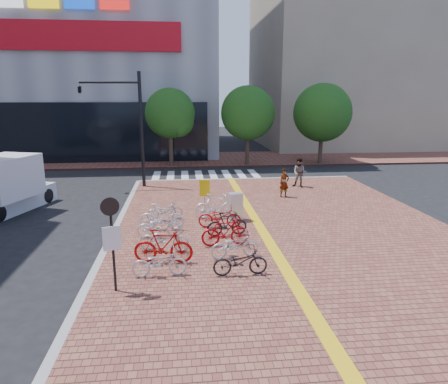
{
  "coord_description": "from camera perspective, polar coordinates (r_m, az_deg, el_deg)",
  "views": [
    {
      "loc": [
        -1.18,
        -13.68,
        5.46
      ],
      "look_at": [
        0.66,
        3.53,
        1.3
      ],
      "focal_mm": 32.0,
      "sensor_mm": 36.0,
      "label": 1
    }
  ],
  "objects": [
    {
      "name": "bike_6",
      "position": [
        12.27,
        2.34,
        -9.89
      ],
      "size": [
        1.68,
        0.62,
        0.88
      ],
      "primitive_type": "imported",
      "rotation": [
        0.0,
        0.0,
        1.59
      ],
      "color": "black",
      "rests_on": "sidewalk"
    },
    {
      "name": "bike_10",
      "position": [
        16.52,
        -0.61,
        -3.55
      ],
      "size": [
        1.81,
        0.77,
        0.93
      ],
      "primitive_type": "imported",
      "rotation": [
        0.0,
        0.0,
        1.48
      ],
      "color": "#AF0C0F",
      "rests_on": "sidewalk"
    },
    {
      "name": "tactile_strip",
      "position": [
        10.66,
        12.67,
        -16.69
      ],
      "size": [
        0.4,
        34.0,
        0.01
      ],
      "primitive_type": "cube",
      "color": "yellow",
      "rests_on": "sidewalk"
    },
    {
      "name": "traffic_light_pole",
      "position": [
        24.36,
        -15.54,
        11.43
      ],
      "size": [
        3.6,
        1.39,
        6.7
      ],
      "color": "black",
      "rests_on": "sidewalk"
    },
    {
      "name": "bike_3",
      "position": [
        15.6,
        -9.22,
        -4.82
      ],
      "size": [
        1.73,
        0.65,
        0.9
      ],
      "primitive_type": "imported",
      "rotation": [
        0.0,
        0.0,
        1.6
      ],
      "color": "silver",
      "rests_on": "sidewalk"
    },
    {
      "name": "yellow_sign",
      "position": [
        17.76,
        -2.79,
        0.09
      ],
      "size": [
        0.47,
        0.12,
        1.72
      ],
      "color": "#B7B7BC",
      "rests_on": "sidewalk"
    },
    {
      "name": "kerb_west",
      "position": [
        10.6,
        -21.71,
        -18.07
      ],
      "size": [
        0.25,
        34.0,
        0.15
      ],
      "primitive_type": "cube",
      "color": "gray",
      "rests_on": "ground"
    },
    {
      "name": "box_truck",
      "position": [
        21.95,
        -28.84,
        0.91
      ],
      "size": [
        3.48,
        5.19,
        2.77
      ],
      "color": "silver",
      "rests_on": "ground"
    },
    {
      "name": "pedestrian_b",
      "position": [
        24.28,
        10.76,
        2.72
      ],
      "size": [
        1.05,
        0.98,
        1.72
      ],
      "primitive_type": "imported",
      "rotation": [
        0.0,
        0.0,
        -0.52
      ],
      "color": "#464959",
      "rests_on": "sidewalk"
    },
    {
      "name": "bike_9",
      "position": [
        15.56,
        0.43,
        -4.55
      ],
      "size": [
        1.66,
        0.69,
        0.97
      ],
      "primitive_type": "imported",
      "rotation": [
        0.0,
        0.0,
        1.72
      ],
      "color": "black",
      "rests_on": "sidewalk"
    },
    {
      "name": "pedestrian_a",
      "position": [
        21.69,
        8.6,
        1.3
      ],
      "size": [
        0.65,
        0.52,
        1.55
      ],
      "primitive_type": "imported",
      "rotation": [
        0.0,
        0.0,
        0.28
      ],
      "color": "gray",
      "rests_on": "sidewalk"
    },
    {
      "name": "crosswalk",
      "position": [
        28.26,
        -2.56,
        2.37
      ],
      "size": [
        7.5,
        4.0,
        0.01
      ],
      "color": "silver",
      "rests_on": "ground"
    },
    {
      "name": "street_trees",
      "position": [
        31.78,
        5.31,
        11.0
      ],
      "size": [
        16.2,
        4.6,
        6.35
      ],
      "color": "#38281E",
      "rests_on": "far_sidewalk"
    },
    {
      "name": "bike_1",
      "position": [
        13.21,
        -8.68,
        -7.64
      ],
      "size": [
        1.97,
        0.76,
        1.16
      ],
      "primitive_type": "imported",
      "rotation": [
        0.0,
        0.0,
        1.46
      ],
      "color": "#A40E0B",
      "rests_on": "sidewalk"
    },
    {
      "name": "ground",
      "position": [
        14.78,
        -1.09,
        -8.17
      ],
      "size": [
        120.0,
        120.0,
        0.0
      ],
      "primitive_type": "plane",
      "color": "black",
      "rests_on": "ground"
    },
    {
      "name": "bike_4",
      "position": [
        16.39,
        -8.9,
        -3.52
      ],
      "size": [
        1.9,
        0.72,
        1.11
      ],
      "primitive_type": "imported",
      "rotation": [
        0.0,
        0.0,
        1.46
      ],
      "color": "white",
      "rests_on": "sidewalk"
    },
    {
      "name": "department_store",
      "position": [
        48.73,
        -25.72,
        22.33
      ],
      "size": [
        36.0,
        24.27,
        28.0
      ],
      "color": "gray",
      "rests_on": "ground"
    },
    {
      "name": "sidewalk",
      "position": [
        11.03,
        17.78,
        -16.4
      ],
      "size": [
        14.0,
        34.0,
        0.15
      ],
      "primitive_type": "cube",
      "color": "brown",
      "rests_on": "ground"
    },
    {
      "name": "kerb_north",
      "position": [
        26.57,
        3.1,
        1.8
      ],
      "size": [
        14.0,
        0.25,
        0.15
      ],
      "primitive_type": "cube",
      "color": "gray",
      "rests_on": "ground"
    },
    {
      "name": "bike_8",
      "position": [
        14.53,
        0.19,
        -5.7
      ],
      "size": [
        1.8,
        0.64,
        1.06
      ],
      "primitive_type": "imported",
      "rotation": [
        0.0,
        0.0,
        1.65
      ],
      "color": "#AC0C12",
      "rests_on": "sidewalk"
    },
    {
      "name": "far_sidewalk",
      "position": [
        35.12,
        -4.1,
        4.66
      ],
      "size": [
        70.0,
        8.0,
        0.15
      ],
      "primitive_type": "cube",
      "color": "brown",
      "rests_on": "ground"
    },
    {
      "name": "bike_7",
      "position": [
        13.52,
        1.57,
        -7.6
      ],
      "size": [
        1.75,
        0.85,
        0.88
      ],
      "primitive_type": "imported",
      "rotation": [
        0.0,
        0.0,
        1.73
      ],
      "color": "silver",
      "rests_on": "sidewalk"
    },
    {
      "name": "bike_5",
      "position": [
        17.73,
        -8.47,
        -2.65
      ],
      "size": [
        1.67,
        0.86,
        0.83
      ],
      "primitive_type": "imported",
      "rotation": [
        0.0,
        0.0,
        1.77
      ],
      "color": "#A7A7AB",
      "rests_on": "sidewalk"
    },
    {
      "name": "bike_11",
      "position": [
        17.73,
        -1.18,
        -2.01
      ],
      "size": [
        1.9,
        0.59,
        1.13
      ],
      "primitive_type": "imported",
      "rotation": [
        0.0,
        0.0,
        1.6
      ],
      "color": "white",
      "rests_on": "sidewalk"
    },
    {
      "name": "notice_sign",
      "position": [
        11.25,
        -15.74,
        -5.68
      ],
      "size": [
        0.49,
        0.2,
        2.71
      ],
      "color": "black",
      "rests_on": "sidewalk"
    },
    {
      "name": "utility_box",
      "position": [
        17.44,
        1.63,
        -2.11
      ],
      "size": [
        0.67,
        0.57,
        1.23
      ],
      "primitive_type": "cube",
      "rotation": [
        0.0,
        0.0,
        0.33
      ],
      "color": "silver",
      "rests_on": "sidewalk"
    },
    {
      "name": "bike_2",
      "position": [
        14.19,
        -8.49,
        -6.62
      ],
      "size": [
        1.83,
        0.88,
        0.92
      ],
      "primitive_type": "imported",
      "rotation": [
        0.0,
        0.0,
        1.41
      ],
      "color": "silver",
      "rests_on": "sidewalk"
    },
    {
      "name": "bike_0",
      "position": [
        12.35,
        -9.23,
        -9.92
      ],
      "size": [
        1.68,
        0.67,
        0.87
      ],
      "primitive_type": "imported",
      "rotation": [
        0.0,
        0.0,
        1.63
      ],
      "color": "silver",
      "rests_on": "sidewalk"
    },
    {
      "name": "building_beige",
      "position": [
        49.67,
        17.44,
        17.01
      ],
      "size": [
        20.0,
        18.0,
        18.0
      ],
      "primitive_type": "cube",
      "color": "gray",
      "rests_on": "ground"
    }
  ]
}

